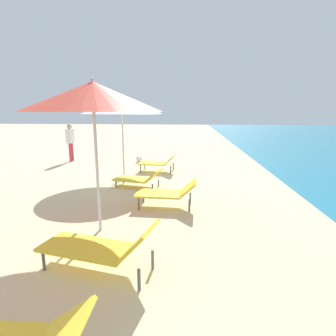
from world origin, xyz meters
TOP-DOWN VIEW (x-y plane):
  - umbrella_second at (0.72, 3.99)m, footprint 2.22×2.22m
  - lounger_second_shoreside at (1.80, 5.22)m, footprint 1.32×0.63m
  - lounger_second_inland at (1.14, 2.81)m, footprint 1.63×0.88m
  - umbrella_farthest at (0.25, 7.70)m, footprint 2.39×2.39m
  - lounger_farthest_shoreside at (1.22, 8.62)m, footprint 1.30×0.78m
  - lounger_farthest_inland at (0.90, 6.72)m, footprint 1.39×0.85m
  - person_walking_mid at (-2.57, 10.27)m, footprint 0.22×0.36m
  - beach_ball at (0.24, 10.28)m, footprint 0.25×0.25m

SIDE VIEW (x-z plane):
  - beach_ball at x=0.24m, z-range 0.00..0.25m
  - lounger_farthest_inland at x=0.90m, z-range -0.01..0.51m
  - lounger_second_shoreside at x=1.80m, z-range 0.03..0.63m
  - lounger_farthest_shoreside at x=1.22m, z-range 0.03..0.64m
  - lounger_second_inland at x=1.14m, z-range -0.01..0.70m
  - person_walking_mid at x=-2.57m, z-range 0.15..1.69m
  - umbrella_farthest at x=0.25m, z-range 0.95..3.38m
  - umbrella_second at x=0.72m, z-range 0.98..3.54m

